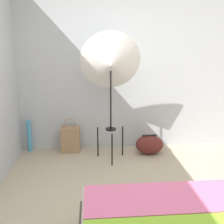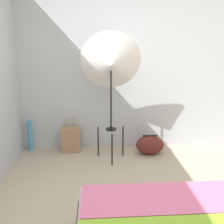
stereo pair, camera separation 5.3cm
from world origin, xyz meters
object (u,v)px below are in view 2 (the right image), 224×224
Objects in this scene: duffel_bag at (150,145)px; paper_roll at (30,136)px; photo_umbrella at (111,64)px; tote_bag at (71,139)px.

paper_roll is at bearing 171.97° from duffel_bag.
tote_bag is at bearing 151.51° from photo_umbrella.
paper_roll is at bearing 162.26° from photo_umbrella.
duffel_bag is (0.61, 0.14, -1.24)m from photo_umbrella.
photo_umbrella is 4.26× the size of duffel_bag.
duffel_bag is 0.86× the size of paper_roll.
tote_bag is 1.28× the size of duffel_bag.
photo_umbrella is 3.67× the size of paper_roll.
tote_bag is 1.11× the size of paper_roll.
tote_bag reaches higher than duffel_bag.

